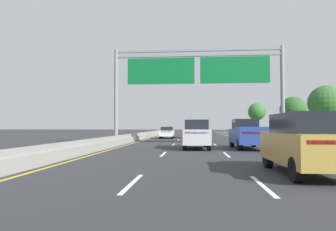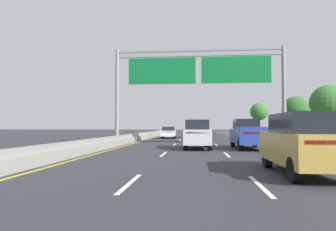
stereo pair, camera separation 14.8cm
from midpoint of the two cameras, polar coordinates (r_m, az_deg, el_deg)
name	(u,v)px [view 2 (the right image)]	position (r m, az deg, el deg)	size (l,w,h in m)	color
ground_plane	(195,141)	(33.08, 5.42, -4.92)	(220.00, 220.00, 0.00)	#2B2B30
lane_striping	(195,141)	(32.62, 5.42, -4.96)	(11.96, 106.00, 0.01)	white
grass_verge_right	(327,142)	(35.90, 28.36, -4.44)	(14.00, 110.00, 0.02)	#3D602D
median_barrier_concrete	(137,138)	(33.72, -5.90, -4.27)	(0.60, 110.00, 0.85)	gray
overhead_sign_gantry	(198,75)	(26.59, 6.03, 7.75)	(15.06, 0.42, 8.64)	gray
pickup_truck_blue	(248,134)	(22.63, 15.29, -3.47)	(2.07, 5.43, 2.20)	navy
car_white_left_lane_sedan	(169,132)	(40.16, 0.24, -3.26)	(1.90, 4.43, 1.57)	silver
car_gold_right_lane_suv	(303,142)	(11.28, 24.90, -4.73)	(1.95, 4.72, 2.11)	#A38438
car_grey_centre_lane_suv	(194,130)	(41.97, 5.17, -2.81)	(2.01, 4.74, 2.11)	slate
car_silver_centre_lane_suv	(197,134)	(21.89, 5.74, -3.52)	(2.01, 4.74, 2.11)	#B2B5BA
roadside_tree_mid	(328,103)	(32.27, 28.59, 2.11)	(3.42, 3.42, 5.59)	#4C3823
roadside_tree_far	(295,110)	(46.93, 23.38, 1.05)	(3.78, 3.78, 5.97)	#4C3823
roadside_tree_distant	(259,112)	(60.21, 17.17, 0.68)	(3.39, 3.39, 6.16)	#4C3823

